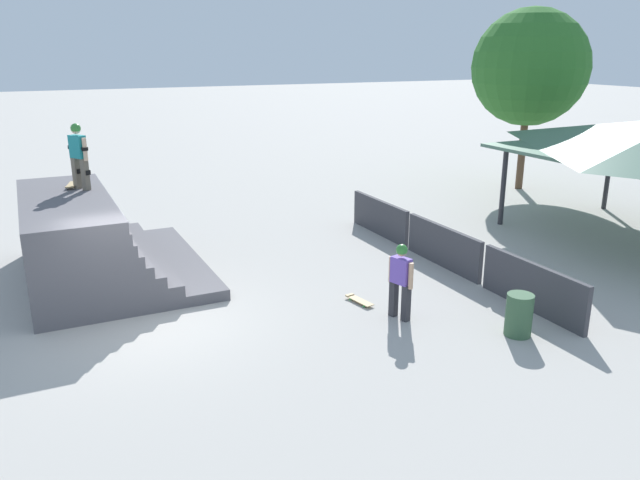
# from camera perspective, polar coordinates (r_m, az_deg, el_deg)

# --- Properties ---
(ground_plane) EXTENTS (160.00, 160.00, 0.00)m
(ground_plane) POSITION_cam_1_polar(r_m,az_deg,el_deg) (13.37, -16.01, -7.36)
(ground_plane) COLOR #ADA8A0
(quarter_pipe_ramp) EXTENTS (5.63, 4.02, 2.05)m
(quarter_pipe_ramp) POSITION_cam_1_polar(r_m,az_deg,el_deg) (16.00, -20.54, -0.30)
(quarter_pipe_ramp) COLOR #565459
(quarter_pipe_ramp) RESTS_ON ground
(skater_on_deck) EXTENTS (0.66, 0.49, 1.62)m
(skater_on_deck) POSITION_cam_1_polar(r_m,az_deg,el_deg) (16.37, -21.22, 7.53)
(skater_on_deck) COLOR #6B6051
(skater_on_deck) RESTS_ON quarter_pipe_ramp
(skateboard_on_deck) EXTENTS (0.82, 0.38, 0.09)m
(skateboard_on_deck) POSITION_cam_1_polar(r_m,az_deg,el_deg) (16.87, -21.76, 4.71)
(skateboard_on_deck) COLOR silver
(skateboard_on_deck) RESTS_ON quarter_pipe_ramp
(bystander_walking) EXTENTS (0.63, 0.32, 1.61)m
(bystander_walking) POSITION_cam_1_polar(r_m,az_deg,el_deg) (12.86, 7.40, -3.23)
(bystander_walking) COLOR #2D2D33
(bystander_walking) RESTS_ON ground
(skateboard_on_ground) EXTENTS (0.80, 0.34, 0.09)m
(skateboard_on_ground) POSITION_cam_1_polar(r_m,az_deg,el_deg) (13.88, 3.55, -5.49)
(skateboard_on_ground) COLOR green
(skateboard_on_ground) RESTS_ON ground
(barrier_fence) EXTENTS (9.31, 0.12, 1.05)m
(barrier_fence) POSITION_cam_1_polar(r_m,az_deg,el_deg) (16.30, 11.19, -0.57)
(barrier_fence) COLOR #3D3D42
(barrier_fence) RESTS_ON ground
(tree_beside_pavilion) EXTENTS (4.40, 4.40, 6.90)m
(tree_beside_pavilion) POSITION_cam_1_polar(r_m,az_deg,el_deg) (25.78, 18.65, 14.72)
(tree_beside_pavilion) COLOR brown
(tree_beside_pavilion) RESTS_ON ground
(trash_bin) EXTENTS (0.52, 0.52, 0.85)m
(trash_bin) POSITION_cam_1_polar(r_m,az_deg,el_deg) (12.81, 17.73, -6.54)
(trash_bin) COLOR #385B3D
(trash_bin) RESTS_ON ground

